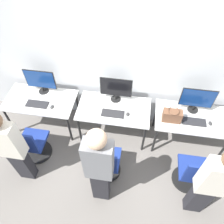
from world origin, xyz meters
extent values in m
plane|color=slate|center=(0.00, 0.00, 0.00)|extent=(20.00, 20.00, 0.00)
cube|color=silver|center=(0.00, 0.81, 1.40)|extent=(12.00, 0.05, 2.80)
cube|color=silver|center=(-1.33, 0.34, 0.72)|extent=(1.24, 0.68, 0.02)
cylinder|color=black|center=(-1.90, 0.05, 0.35)|extent=(0.04, 0.04, 0.70)
cylinder|color=black|center=(-0.76, 0.05, 0.35)|extent=(0.04, 0.04, 0.70)
cylinder|color=black|center=(-1.90, 0.63, 0.35)|extent=(0.04, 0.04, 0.70)
cylinder|color=black|center=(-0.76, 0.63, 0.35)|extent=(0.04, 0.04, 0.70)
cylinder|color=black|center=(-1.33, 0.55, 0.74)|extent=(0.18, 0.18, 0.01)
cylinder|color=black|center=(-1.33, 0.55, 0.79)|extent=(0.04, 0.04, 0.10)
cube|color=black|center=(-1.33, 0.56, 1.02)|extent=(0.54, 0.01, 0.38)
cube|color=navy|center=(-1.33, 0.55, 1.02)|extent=(0.52, 0.01, 0.36)
cube|color=#262628|center=(-1.33, 0.23, 0.74)|extent=(0.38, 0.16, 0.02)
ellipsoid|color=#333333|center=(-1.05, 0.20, 0.75)|extent=(0.06, 0.09, 0.03)
cylinder|color=black|center=(-1.29, -0.31, 0.01)|extent=(0.48, 0.48, 0.03)
cylinder|color=black|center=(-1.29, -0.31, 0.21)|extent=(0.04, 0.04, 0.36)
cube|color=navy|center=(-1.29, -0.31, 0.42)|extent=(0.44, 0.44, 0.05)
cube|color=navy|center=(-1.29, -0.51, 0.66)|extent=(0.40, 0.04, 0.44)
cube|color=#232328|center=(-1.30, -0.73, 0.37)|extent=(0.25, 0.16, 0.75)
cube|color=silver|center=(-1.30, -0.73, 1.08)|extent=(0.36, 0.20, 0.65)
cube|color=silver|center=(0.00, 0.34, 0.72)|extent=(1.24, 0.68, 0.02)
cylinder|color=black|center=(-0.57, 0.05, 0.35)|extent=(0.04, 0.04, 0.70)
cylinder|color=black|center=(0.57, 0.05, 0.35)|extent=(0.04, 0.04, 0.70)
cylinder|color=black|center=(-0.57, 0.63, 0.35)|extent=(0.04, 0.04, 0.70)
cylinder|color=black|center=(0.57, 0.63, 0.35)|extent=(0.04, 0.04, 0.70)
cylinder|color=black|center=(0.00, 0.56, 0.74)|extent=(0.18, 0.18, 0.01)
cylinder|color=black|center=(0.00, 0.56, 0.79)|extent=(0.04, 0.04, 0.10)
cube|color=black|center=(0.00, 0.56, 1.02)|extent=(0.54, 0.01, 0.38)
cube|color=black|center=(0.00, 0.56, 1.02)|extent=(0.52, 0.01, 0.36)
cube|color=#262628|center=(0.00, 0.22, 0.74)|extent=(0.38, 0.16, 0.02)
ellipsoid|color=#333333|center=(0.25, 0.24, 0.75)|extent=(0.06, 0.09, 0.03)
cylinder|color=black|center=(0.00, -0.45, 0.01)|extent=(0.48, 0.48, 0.03)
cylinder|color=black|center=(0.00, -0.45, 0.21)|extent=(0.04, 0.04, 0.36)
cube|color=navy|center=(0.00, -0.45, 0.42)|extent=(0.44, 0.44, 0.05)
cube|color=navy|center=(0.00, -0.66, 0.66)|extent=(0.40, 0.04, 0.44)
cube|color=#232328|center=(-0.01, -0.87, 0.41)|extent=(0.25, 0.16, 0.82)
cube|color=slate|center=(-0.01, -0.87, 1.17)|extent=(0.36, 0.20, 0.71)
sphere|color=beige|center=(-0.01, -0.87, 1.65)|extent=(0.23, 0.23, 0.23)
cube|color=silver|center=(1.33, 0.34, 0.72)|extent=(1.24, 0.68, 0.02)
cylinder|color=black|center=(0.76, 0.05, 0.35)|extent=(0.04, 0.04, 0.70)
cylinder|color=black|center=(1.90, 0.05, 0.35)|extent=(0.04, 0.04, 0.70)
cylinder|color=black|center=(0.76, 0.63, 0.35)|extent=(0.04, 0.04, 0.70)
cylinder|color=black|center=(1.90, 0.63, 0.35)|extent=(0.04, 0.04, 0.70)
cylinder|color=black|center=(1.33, 0.52, 0.74)|extent=(0.18, 0.18, 0.01)
cylinder|color=black|center=(1.33, 0.52, 0.79)|extent=(0.04, 0.04, 0.10)
cube|color=black|center=(1.33, 0.52, 1.02)|extent=(0.54, 0.01, 0.38)
cube|color=navy|center=(1.33, 0.52, 1.02)|extent=(0.52, 0.01, 0.36)
cube|color=#262628|center=(1.33, 0.26, 0.74)|extent=(0.38, 0.16, 0.02)
ellipsoid|color=#333333|center=(1.59, 0.26, 0.75)|extent=(0.06, 0.09, 0.03)
cylinder|color=black|center=(1.35, -0.42, 0.01)|extent=(0.48, 0.48, 0.03)
cylinder|color=black|center=(1.35, -0.42, 0.21)|extent=(0.04, 0.04, 0.36)
cube|color=navy|center=(1.35, -0.42, 0.42)|extent=(0.44, 0.44, 0.05)
cube|color=navy|center=(1.35, -0.62, 0.66)|extent=(0.40, 0.04, 0.44)
cube|color=#232328|center=(1.41, -0.84, 0.38)|extent=(0.25, 0.16, 0.77)
cube|color=silver|center=(1.41, -0.84, 1.10)|extent=(0.36, 0.20, 0.67)
cube|color=brown|center=(0.96, 0.24, 0.84)|extent=(0.30, 0.14, 0.22)
torus|color=brown|center=(0.96, 0.24, 0.97)|extent=(0.18, 0.18, 0.01)
camera|label=1|loc=(0.35, -2.06, 3.58)|focal=35.00mm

